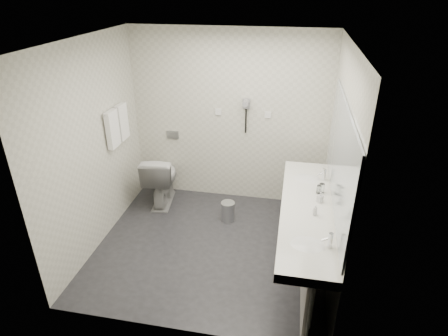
# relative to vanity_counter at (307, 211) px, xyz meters

# --- Properties ---
(floor) EXTENTS (2.80, 2.80, 0.00)m
(floor) POSITION_rel_vanity_counter_xyz_m (-1.12, 0.20, -0.80)
(floor) COLOR #252529
(floor) RESTS_ON ground
(ceiling) EXTENTS (2.80, 2.80, 0.00)m
(ceiling) POSITION_rel_vanity_counter_xyz_m (-1.12, 0.20, 1.70)
(ceiling) COLOR silver
(ceiling) RESTS_ON wall_back
(wall_back) EXTENTS (2.80, 0.00, 2.80)m
(wall_back) POSITION_rel_vanity_counter_xyz_m (-1.12, 1.50, 0.45)
(wall_back) COLOR beige
(wall_back) RESTS_ON floor
(wall_front) EXTENTS (2.80, 0.00, 2.80)m
(wall_front) POSITION_rel_vanity_counter_xyz_m (-1.12, -1.10, 0.45)
(wall_front) COLOR beige
(wall_front) RESTS_ON floor
(wall_left) EXTENTS (0.00, 2.60, 2.60)m
(wall_left) POSITION_rel_vanity_counter_xyz_m (-2.52, 0.20, 0.45)
(wall_left) COLOR beige
(wall_left) RESTS_ON floor
(wall_right) EXTENTS (0.00, 2.60, 2.60)m
(wall_right) POSITION_rel_vanity_counter_xyz_m (0.27, 0.20, 0.45)
(wall_right) COLOR beige
(wall_right) RESTS_ON floor
(vanity_counter) EXTENTS (0.55, 2.20, 0.10)m
(vanity_counter) POSITION_rel_vanity_counter_xyz_m (0.00, 0.00, 0.00)
(vanity_counter) COLOR silver
(vanity_counter) RESTS_ON floor
(vanity_panel) EXTENTS (0.03, 2.15, 0.75)m
(vanity_panel) POSITION_rel_vanity_counter_xyz_m (0.02, 0.00, -0.42)
(vanity_panel) COLOR gray
(vanity_panel) RESTS_ON floor
(vanity_post_near) EXTENTS (0.06, 0.06, 0.75)m
(vanity_post_near) POSITION_rel_vanity_counter_xyz_m (0.05, -1.04, -0.42)
(vanity_post_near) COLOR silver
(vanity_post_near) RESTS_ON floor
(vanity_post_far) EXTENTS (0.06, 0.06, 0.75)m
(vanity_post_far) POSITION_rel_vanity_counter_xyz_m (0.05, 1.04, -0.42)
(vanity_post_far) COLOR silver
(vanity_post_far) RESTS_ON floor
(mirror) EXTENTS (0.02, 2.20, 1.05)m
(mirror) POSITION_rel_vanity_counter_xyz_m (0.26, 0.00, 0.65)
(mirror) COLOR #B2BCC6
(mirror) RESTS_ON wall_right
(basin_near) EXTENTS (0.40, 0.31, 0.05)m
(basin_near) POSITION_rel_vanity_counter_xyz_m (0.00, -0.65, 0.04)
(basin_near) COLOR white
(basin_near) RESTS_ON vanity_counter
(basin_far) EXTENTS (0.40, 0.31, 0.05)m
(basin_far) POSITION_rel_vanity_counter_xyz_m (0.00, 0.65, 0.04)
(basin_far) COLOR white
(basin_far) RESTS_ON vanity_counter
(faucet_near) EXTENTS (0.04, 0.04, 0.15)m
(faucet_near) POSITION_rel_vanity_counter_xyz_m (0.19, -0.65, 0.12)
(faucet_near) COLOR silver
(faucet_near) RESTS_ON vanity_counter
(faucet_far) EXTENTS (0.04, 0.04, 0.15)m
(faucet_far) POSITION_rel_vanity_counter_xyz_m (0.19, 0.65, 0.12)
(faucet_far) COLOR silver
(faucet_far) RESTS_ON vanity_counter
(soap_bottle_a) EXTENTS (0.08, 0.08, 0.12)m
(soap_bottle_a) POSITION_rel_vanity_counter_xyz_m (0.13, 0.13, 0.11)
(soap_bottle_a) COLOR white
(soap_bottle_a) RESTS_ON vanity_counter
(soap_bottle_c) EXTENTS (0.05, 0.05, 0.13)m
(soap_bottle_c) POSITION_rel_vanity_counter_xyz_m (0.08, -0.14, 0.11)
(soap_bottle_c) COLOR white
(soap_bottle_c) RESTS_ON vanity_counter
(glass_left) EXTENTS (0.06, 0.06, 0.10)m
(glass_left) POSITION_rel_vanity_counter_xyz_m (0.13, 0.32, 0.10)
(glass_left) COLOR silver
(glass_left) RESTS_ON vanity_counter
(glass_right) EXTENTS (0.07, 0.07, 0.11)m
(glass_right) POSITION_rel_vanity_counter_xyz_m (0.16, 0.34, 0.11)
(glass_right) COLOR silver
(glass_right) RESTS_ON vanity_counter
(toilet) EXTENTS (0.53, 0.83, 0.79)m
(toilet) POSITION_rel_vanity_counter_xyz_m (-2.07, 1.12, -0.40)
(toilet) COLOR white
(toilet) RESTS_ON floor
(flush_plate) EXTENTS (0.18, 0.02, 0.12)m
(flush_plate) POSITION_rel_vanity_counter_xyz_m (-1.98, 1.49, 0.15)
(flush_plate) COLOR #B2B5BA
(flush_plate) RESTS_ON wall_back
(pedal_bin) EXTENTS (0.23, 0.23, 0.27)m
(pedal_bin) POSITION_rel_vanity_counter_xyz_m (-1.01, 0.81, -0.67)
(pedal_bin) COLOR #B2B5BA
(pedal_bin) RESTS_ON floor
(bin_lid) EXTENTS (0.19, 0.19, 0.02)m
(bin_lid) POSITION_rel_vanity_counter_xyz_m (-1.01, 0.81, -0.52)
(bin_lid) COLOR #B2B5BA
(bin_lid) RESTS_ON pedal_bin
(towel_rail) EXTENTS (0.02, 0.62, 0.02)m
(towel_rail) POSITION_rel_vanity_counter_xyz_m (-2.47, 0.75, 0.75)
(towel_rail) COLOR silver
(towel_rail) RESTS_ON wall_left
(towel_near) EXTENTS (0.07, 0.24, 0.48)m
(towel_near) POSITION_rel_vanity_counter_xyz_m (-2.46, 0.61, 0.53)
(towel_near) COLOR white
(towel_near) RESTS_ON towel_rail
(towel_far) EXTENTS (0.07, 0.24, 0.48)m
(towel_far) POSITION_rel_vanity_counter_xyz_m (-2.46, 0.89, 0.53)
(towel_far) COLOR white
(towel_far) RESTS_ON towel_rail
(dryer_cradle) EXTENTS (0.10, 0.04, 0.14)m
(dryer_cradle) POSITION_rel_vanity_counter_xyz_m (-0.88, 1.47, 0.70)
(dryer_cradle) COLOR gray
(dryer_cradle) RESTS_ON wall_back
(dryer_barrel) EXTENTS (0.08, 0.14, 0.08)m
(dryer_barrel) POSITION_rel_vanity_counter_xyz_m (-0.88, 1.40, 0.73)
(dryer_barrel) COLOR gray
(dryer_barrel) RESTS_ON dryer_cradle
(dryer_cord) EXTENTS (0.02, 0.02, 0.35)m
(dryer_cord) POSITION_rel_vanity_counter_xyz_m (-0.88, 1.46, 0.45)
(dryer_cord) COLOR black
(dryer_cord) RESTS_ON dryer_cradle
(switch_plate_a) EXTENTS (0.09, 0.02, 0.09)m
(switch_plate_a) POSITION_rel_vanity_counter_xyz_m (-1.27, 1.49, 0.55)
(switch_plate_a) COLOR white
(switch_plate_a) RESTS_ON wall_back
(switch_plate_b) EXTENTS (0.09, 0.02, 0.09)m
(switch_plate_b) POSITION_rel_vanity_counter_xyz_m (-0.57, 1.49, 0.55)
(switch_plate_b) COLOR white
(switch_plate_b) RESTS_ON wall_back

